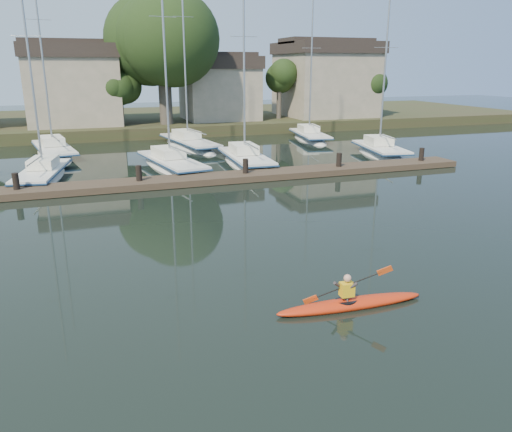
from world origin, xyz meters
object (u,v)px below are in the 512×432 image
object	(u,v)px
kayak	(350,302)
sailboat_2	(172,171)
dock	(194,180)
sailboat_5	(55,158)
sailboat_7	(310,142)
sailboat_1	(44,182)
sailboat_4	(380,158)
sailboat_6	(189,149)
sailboat_3	(246,167)

from	to	relation	value
kayak	sailboat_2	distance (m)	20.73
dock	sailboat_5	xyz separation A→B (m)	(-7.73, 12.48, -0.40)
dock	sailboat_7	xyz separation A→B (m)	(13.36, 13.47, -0.40)
sailboat_1	sailboat_4	bearing A→B (deg)	11.45
sailboat_1	sailboat_7	bearing A→B (deg)	33.81
sailboat_1	sailboat_2	size ratio (longest dim) A/B	0.87
sailboat_2	sailboat_4	distance (m)	15.34
sailboat_2	sailboat_4	world-z (taller)	sailboat_2
dock	sailboat_6	xyz separation A→B (m)	(2.43, 12.90, -0.40)
kayak	sailboat_4	world-z (taller)	sailboat_4
sailboat_1	sailboat_5	bearing A→B (deg)	97.68
sailboat_1	sailboat_4	xyz separation A→B (m)	(22.92, 0.69, -0.03)
sailboat_4	sailboat_6	bearing A→B (deg)	157.23
sailboat_7	sailboat_4	bearing A→B (deg)	-70.88
sailboat_3	sailboat_4	distance (m)	10.47
sailboat_3	sailboat_5	bearing A→B (deg)	149.19
kayak	sailboat_3	xyz separation A→B (m)	(3.68, 20.41, -0.37)
sailboat_4	sailboat_5	world-z (taller)	sailboat_5
kayak	sailboat_6	size ratio (longest dim) A/B	0.25
kayak	sailboat_2	bearing A→B (deg)	96.02
sailboat_4	sailboat_6	xyz separation A→B (m)	(-12.46, 8.31, 0.02)
sailboat_1	dock	bearing A→B (deg)	-16.18
dock	sailboat_3	bearing A→B (deg)	44.60
kayak	sailboat_7	xyz separation A→B (m)	(12.63, 29.52, -0.37)
sailboat_1	sailboat_7	size ratio (longest dim) A/B	1.01
sailboat_5	sailboat_7	bearing A→B (deg)	-7.15
sailboat_4	sailboat_7	xyz separation A→B (m)	(-1.52, 8.88, 0.01)
dock	sailboat_1	xyz separation A→B (m)	(-8.04, 3.90, -0.39)
sailboat_4	sailboat_3	bearing A→B (deg)	-167.77
sailboat_4	sailboat_7	size ratio (longest dim) A/B	0.98
kayak	sailboat_3	distance (m)	20.74
sailboat_1	sailboat_2	distance (m)	7.62
sailboat_1	sailboat_3	world-z (taller)	sailboat_3
dock	sailboat_5	size ratio (longest dim) A/B	2.12
sailboat_2	sailboat_7	size ratio (longest dim) A/B	1.16
sailboat_1	sailboat_7	xyz separation A→B (m)	(21.40, 9.57, -0.02)
sailboat_3	sailboat_5	xyz separation A→B (m)	(-12.15, 8.12, 0.01)
kayak	sailboat_3	bearing A→B (deg)	82.51
sailboat_3	kayak	bearing A→B (deg)	-97.28
sailboat_3	sailboat_7	world-z (taller)	sailboat_3
sailboat_3	sailboat_7	xyz separation A→B (m)	(8.95, 9.11, 0.01)
sailboat_2	sailboat_4	xyz separation A→B (m)	(15.34, -0.05, -0.02)
sailboat_6	sailboat_1	bearing A→B (deg)	-147.87
sailboat_2	sailboat_3	distance (m)	4.88
sailboat_2	sailboat_4	bearing A→B (deg)	-10.35
sailboat_6	sailboat_4	bearing A→B (deg)	-42.27
kayak	sailboat_6	xyz separation A→B (m)	(1.69, 28.95, -0.36)
sailboat_7	sailboat_3	bearing A→B (deg)	-125.08
sailboat_4	sailboat_7	world-z (taller)	sailboat_7
sailboat_6	sailboat_2	bearing A→B (deg)	-117.78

